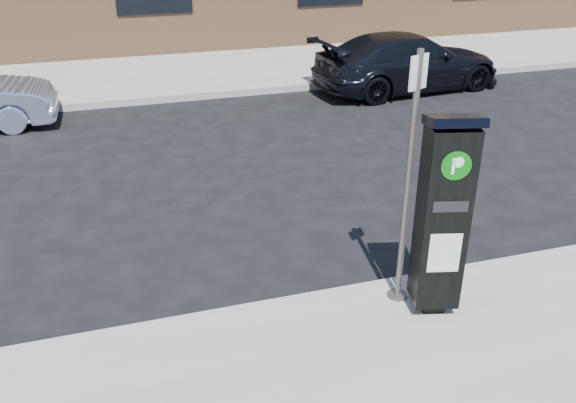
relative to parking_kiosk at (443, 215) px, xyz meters
name	(u,v)px	position (x,y,z in m)	size (l,w,h in m)	color
ground	(284,311)	(-1.44, 0.58, -1.25)	(120.00, 120.00, 0.00)	black
sidewalk_far	(152,43)	(-1.44, 14.58, -1.17)	(60.00, 12.00, 0.15)	gray
curb_near	(284,306)	(-1.44, 0.56, -1.17)	(60.00, 0.12, 0.16)	#9E9B93
curb_far	(180,98)	(-1.44, 8.60, -1.17)	(60.00, 0.12, 0.16)	#9E9B93
parking_kiosk	(443,215)	(0.00, 0.00, 0.00)	(0.58, 0.54, 2.14)	black
sign_pole	(408,185)	(-0.25, 0.28, 0.22)	(0.22, 0.21, 2.65)	#4C4943
car_dark	(408,62)	(3.76, 7.98, -0.60)	(1.82, 4.47, 1.30)	black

